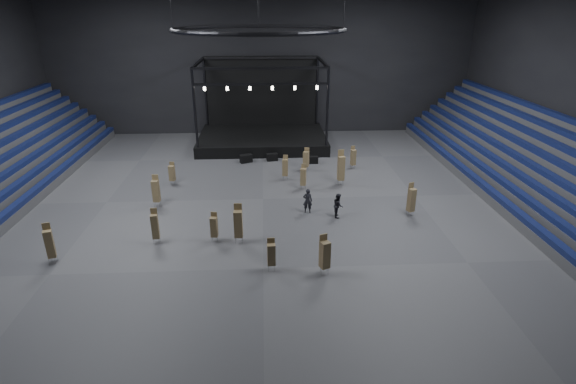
{
  "coord_description": "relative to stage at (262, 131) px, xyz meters",
  "views": [
    {
      "loc": [
        0.24,
        -33.57,
        14.54
      ],
      "look_at": [
        1.94,
        -2.0,
        1.4
      ],
      "focal_mm": 28.0,
      "sensor_mm": 36.0,
      "label": 1
    }
  ],
  "objects": [
    {
      "name": "chair_stack_9",
      "position": [
        -3.22,
        -23.13,
        -0.37
      ],
      "size": [
        0.49,
        0.49,
        2.06
      ],
      "rotation": [
        0.0,
        0.0,
        -0.14
      ],
      "color": "silver",
      "rests_on": "floor"
    },
    {
      "name": "chair_stack_5",
      "position": [
        2.03,
        -11.88,
        -0.26
      ],
      "size": [
        0.54,
        0.54,
        2.28
      ],
      "rotation": [
        0.0,
        0.0,
        -0.21
      ],
      "color": "silver",
      "rests_on": "floor"
    },
    {
      "name": "chair_stack_4",
      "position": [
        -1.6,
        -23.41,
        -0.03
      ],
      "size": [
        0.56,
        0.56,
        2.75
      ],
      "rotation": [
        0.0,
        0.0,
        -0.04
      ],
      "color": "silver",
      "rests_on": "floor"
    },
    {
      "name": "floor",
      "position": [
        -0.0,
        -16.24,
        -1.45
      ],
      "size": [
        50.0,
        50.0,
        0.0
      ],
      "primitive_type": "plane",
      "color": "#454547",
      "rests_on": "ground"
    },
    {
      "name": "chair_stack_1",
      "position": [
        4.12,
        -9.6,
        -0.27
      ],
      "size": [
        0.65,
        0.65,
        2.24
      ],
      "rotation": [
        0.0,
        0.0,
        -0.42
      ],
      "color": "silver",
      "rests_on": "floor"
    },
    {
      "name": "stage",
      "position": [
        0.0,
        0.0,
        0.0
      ],
      "size": [
        14.0,
        10.0,
        9.2
      ],
      "color": "black",
      "rests_on": "floor"
    },
    {
      "name": "chair_stack_2",
      "position": [
        -12.85,
        -25.31,
        -0.12
      ],
      "size": [
        0.59,
        0.59,
        2.6
      ],
      "rotation": [
        0.0,
        0.0,
        0.32
      ],
      "color": "silver",
      "rests_on": "floor"
    },
    {
      "name": "wall_front",
      "position": [
        -0.0,
        -37.24,
        7.55
      ],
      "size": [
        50.0,
        0.2,
        18.0
      ],
      "primitive_type": "cube",
      "color": "black",
      "rests_on": "ground"
    },
    {
      "name": "chair_stack_6",
      "position": [
        -7.03,
        -23.17,
        -0.2
      ],
      "size": [
        0.48,
        0.48,
        2.46
      ],
      "rotation": [
        0.0,
        0.0,
        0.09
      ],
      "color": "silver",
      "rests_on": "floor"
    },
    {
      "name": "bleachers_right",
      "position": [
        22.94,
        -16.24,
        0.28
      ],
      "size": [
        7.2,
        40.0,
        6.4
      ],
      "color": "#464648",
      "rests_on": "floor"
    },
    {
      "name": "chair_stack_13",
      "position": [
        -7.9,
        -12.56,
        -0.36
      ],
      "size": [
        0.54,
        0.54,
        2.05
      ],
      "rotation": [
        0.0,
        0.0,
        -0.21
      ],
      "color": "silver",
      "rests_on": "floor"
    },
    {
      "name": "man_center",
      "position": [
        3.38,
        -18.97,
        -0.49
      ],
      "size": [
        0.75,
        0.55,
        1.92
      ],
      "primitive_type": "imported",
      "rotation": [
        0.0,
        0.0,
        3.01
      ],
      "color": "black",
      "rests_on": "floor"
    },
    {
      "name": "chair_stack_8",
      "position": [
        3.57,
        -27.43,
        -0.14
      ],
      "size": [
        0.67,
        0.67,
        2.5
      ],
      "rotation": [
        0.0,
        0.0,
        0.4
      ],
      "color": "silver",
      "rests_on": "floor"
    },
    {
      "name": "chair_stack_7",
      "position": [
        10.99,
        -19.95,
        -0.13
      ],
      "size": [
        0.6,
        0.6,
        2.6
      ],
      "rotation": [
        0.0,
        0.0,
        0.37
      ],
      "color": "silver",
      "rests_on": "floor"
    },
    {
      "name": "chair_stack_11",
      "position": [
        8.69,
        -9.24,
        -0.3
      ],
      "size": [
        0.53,
        0.53,
        2.22
      ],
      "rotation": [
        0.0,
        0.0,
        0.26
      ],
      "color": "silver",
      "rests_on": "floor"
    },
    {
      "name": "flight_case_right",
      "position": [
        4.98,
        -7.51,
        -1.1
      ],
      "size": [
        1.08,
        0.59,
        0.7
      ],
      "primitive_type": "cube",
      "rotation": [
        0.0,
        0.0,
        0.06
      ],
      "color": "black",
      "rests_on": "floor"
    },
    {
      "name": "chair_stack_0",
      "position": [
        0.49,
        -26.87,
        -0.36
      ],
      "size": [
        0.49,
        0.49,
        2.04
      ],
      "rotation": [
        0.0,
        0.0,
        0.07
      ],
      "color": "silver",
      "rests_on": "floor"
    },
    {
      "name": "chair_stack_10",
      "position": [
        6.81,
        -13.42,
        0.14
      ],
      "size": [
        0.61,
        0.61,
        3.15
      ],
      "rotation": [
        0.0,
        0.0,
        0.12
      ],
      "color": "silver",
      "rests_on": "floor"
    },
    {
      "name": "chair_stack_12",
      "position": [
        -8.26,
        -17.19,
        -0.12
      ],
      "size": [
        0.53,
        0.53,
        2.57
      ],
      "rotation": [
        0.0,
        0.0,
        -0.06
      ],
      "color": "silver",
      "rests_on": "floor"
    },
    {
      "name": "chair_stack_3",
      "position": [
        3.46,
        -14.24,
        -0.3
      ],
      "size": [
        0.55,
        0.55,
        2.21
      ],
      "rotation": [
        0.0,
        0.0,
        -0.27
      ],
      "color": "silver",
      "rests_on": "floor"
    },
    {
      "name": "crew_member",
      "position": [
        5.57,
        -19.82,
        -0.54
      ],
      "size": [
        0.75,
        0.93,
        1.83
      ],
      "primitive_type": "imported",
      "rotation": [
        0.0,
        0.0,
        1.51
      ],
      "color": "black",
      "rests_on": "floor"
    },
    {
      "name": "truss_ring",
      "position": [
        -0.0,
        -16.24,
        11.55
      ],
      "size": [
        12.3,
        12.3,
        5.15
      ],
      "color": "black",
      "rests_on": "ceiling"
    },
    {
      "name": "flight_case_mid",
      "position": [
        0.97,
        -6.47,
        -1.08
      ],
      "size": [
        1.2,
        0.74,
        0.75
      ],
      "primitive_type": "cube",
      "rotation": [
        0.0,
        0.0,
        0.17
      ],
      "color": "black",
      "rests_on": "floor"
    },
    {
      "name": "wall_back",
      "position": [
        -0.0,
        4.76,
        7.55
      ],
      "size": [
        50.0,
        0.2,
        18.0
      ],
      "primitive_type": "cube",
      "color": "black",
      "rests_on": "ground"
    },
    {
      "name": "flight_case_left",
      "position": [
        -1.66,
        -6.87,
        -1.05
      ],
      "size": [
        1.33,
        1.01,
        0.8
      ],
      "primitive_type": "cube",
      "rotation": [
        0.0,
        0.0,
        0.39
      ],
      "color": "black",
      "rests_on": "floor"
    }
  ]
}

